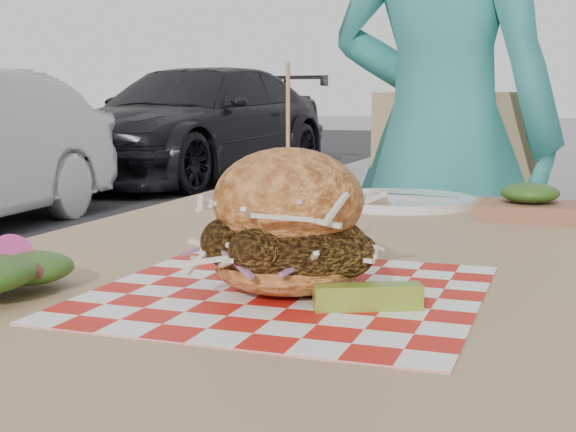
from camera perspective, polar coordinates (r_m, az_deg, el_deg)
name	(u,v)px	position (r m, az deg, el deg)	size (l,w,h in m)	color
diner	(440,138)	(2.03, 10.73, 5.44)	(0.61, 0.40, 1.67)	teal
car_dark	(196,123)	(9.38, -6.59, 6.58)	(1.81, 4.46, 1.29)	black
patio_table	(327,308)	(1.02, 2.78, -6.57)	(0.80, 1.20, 0.75)	#A2885A
patio_chair	(441,253)	(2.04, 10.84, -2.60)	(0.46, 0.47, 0.95)	#A2885A
paper_liner	(288,292)	(0.77, 0.00, -5.44)	(0.36, 0.36, 0.00)	red
sandwich	(288,230)	(0.76, 0.00, -0.98)	(0.19, 0.19, 0.22)	orange
pickle_spear	(368,297)	(0.71, 5.69, -5.74)	(0.10, 0.02, 0.02)	olive
place_setting	(398,200)	(1.42, 7.81, 1.11)	(0.27, 0.27, 0.02)	white
kraft_tray	(529,204)	(1.30, 16.79, 0.82)	(0.15, 0.12, 0.06)	#8E5C40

